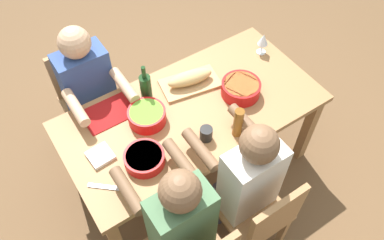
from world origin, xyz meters
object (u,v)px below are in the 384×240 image
at_px(cutting_board, 190,83).
at_px(wine_glass, 263,40).
at_px(cup_far_center, 206,134).
at_px(napkin_stack, 100,155).
at_px(serving_bowl_salad, 147,115).
at_px(serving_bowl_greens, 144,158).
at_px(diner_near_right, 90,89).
at_px(dining_table, 192,118).
at_px(diner_far_center, 246,177).
at_px(bread_loaf, 190,78).
at_px(diner_far_right, 178,219).
at_px(chair_far_center, 260,217).
at_px(chair_near_right, 86,93).
at_px(beer_bottle, 238,123).
at_px(wine_bottle, 146,87).
at_px(serving_bowl_fruit, 241,88).

relative_size(cutting_board, wine_glass, 2.41).
bearing_deg(cup_far_center, wine_glass, -152.20).
bearing_deg(cup_far_center, napkin_stack, -21.83).
height_order(serving_bowl_salad, serving_bowl_greens, serving_bowl_salad).
distance_m(serving_bowl_greens, wine_glass, 1.24).
distance_m(diner_near_right, wine_glass, 1.28).
distance_m(dining_table, cup_far_center, 0.28).
relative_size(diner_near_right, diner_far_center, 1.00).
xyz_separation_m(serving_bowl_salad, bread_loaf, (-0.40, -0.11, 0.01)).
height_order(dining_table, bread_loaf, bread_loaf).
bearing_deg(serving_bowl_greens, serving_bowl_salad, -122.40).
bearing_deg(serving_bowl_greens, diner_far_right, 86.97).
bearing_deg(wine_glass, chair_far_center, 51.94).
relative_size(chair_near_right, wine_glass, 5.12).
relative_size(diner_near_right, napkin_stack, 8.57).
xyz_separation_m(dining_table, beer_bottle, (-0.13, 0.31, 0.20)).
bearing_deg(wine_bottle, diner_far_right, 71.36).
xyz_separation_m(dining_table, diner_far_center, (-0.00, 0.57, 0.05)).
bearing_deg(serving_bowl_salad, cup_far_center, 126.00).
relative_size(chair_far_center, serving_bowl_greens, 3.50).
height_order(bread_loaf, napkin_stack, bread_loaf).
bearing_deg(diner_near_right, wine_bottle, 130.51).
distance_m(diner_far_center, beer_bottle, 0.33).
xyz_separation_m(wine_glass, napkin_stack, (1.39, 0.17, -0.10)).
relative_size(chair_far_center, wine_bottle, 2.93).
relative_size(chair_near_right, beer_bottle, 3.86).
distance_m(serving_bowl_greens, beer_bottle, 0.60).
bearing_deg(chair_near_right, diner_far_center, 109.58).
bearing_deg(wine_bottle, serving_bowl_salad, 61.15).
height_order(serving_bowl_fruit, cutting_board, serving_bowl_fruit).
distance_m(diner_far_right, serving_bowl_greens, 0.41).
bearing_deg(bread_loaf, serving_bowl_fruit, 132.84).
bearing_deg(serving_bowl_salad, bread_loaf, -164.39).
distance_m(wine_bottle, cup_far_center, 0.51).
xyz_separation_m(cutting_board, wine_bottle, (0.31, -0.05, 0.10)).
xyz_separation_m(dining_table, cup_far_center, (0.05, 0.24, 0.14)).
height_order(chair_far_center, cutting_board, chair_far_center).
relative_size(serving_bowl_greens, beer_bottle, 1.10).
distance_m(chair_near_right, wine_glass, 1.39).
distance_m(cutting_board, napkin_stack, 0.79).
bearing_deg(wine_bottle, dining_table, 128.22).
bearing_deg(chair_near_right, serving_bowl_greens, 91.29).
xyz_separation_m(dining_table, napkin_stack, (0.66, -0.00, 0.10)).
distance_m(dining_table, diner_near_right, 0.74).
relative_size(diner_far_center, bread_loaf, 3.75).
xyz_separation_m(serving_bowl_salad, cup_far_center, (-0.23, 0.32, -0.01)).
xyz_separation_m(diner_near_right, serving_bowl_salad, (-0.19, 0.49, 0.09)).
relative_size(chair_near_right, cup_far_center, 9.18).
distance_m(diner_far_center, bread_loaf, 0.79).
xyz_separation_m(serving_bowl_greens, cutting_board, (-0.57, -0.37, -0.03)).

